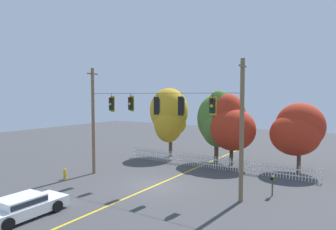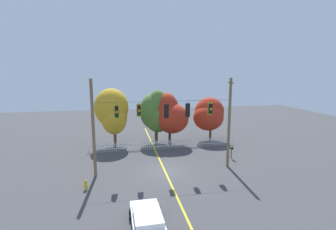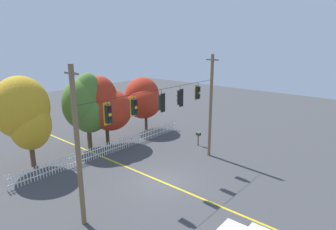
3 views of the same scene
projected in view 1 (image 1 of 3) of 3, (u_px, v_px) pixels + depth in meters
The scene contains 16 objects.
ground at pixel (156, 185), 21.82m from camera, with size 80.00×80.00×0.00m, color #424244.
lane_centerline_stripe at pixel (156, 185), 21.82m from camera, with size 0.16×36.00×0.01m, color gold.
signal_support_span at pixel (156, 124), 21.54m from camera, with size 12.62×1.10×8.52m.
traffic_signal_westbound_side at pixel (112, 104), 23.70m from camera, with size 0.43×0.38×1.43m.
traffic_signal_eastbound_side at pixel (131, 104), 22.67m from camera, with size 0.43×0.38×1.33m.
traffic_signal_northbound_secondary at pixel (157, 106), 21.38m from camera, with size 0.43×0.38×1.49m.
traffic_signal_northbound_primary at pixel (182, 106), 20.32m from camera, with size 0.43×0.38×1.47m.
traffic_signal_southbound_primary at pixel (212, 106), 19.15m from camera, with size 0.43×0.38×1.38m.
white_picket_fence at pixel (211, 162), 26.79m from camera, with size 17.49×0.06×1.11m.
autumn_maple_near_fence at pixel (169, 116), 31.91m from camera, with size 4.12×3.74×7.10m.
autumn_maple_mid at pixel (217, 121), 29.12m from camera, with size 3.93×3.60×6.85m.
autumn_oak_far_east at pixel (231, 125), 27.65m from camera, with size 4.31×3.92×6.49m.
autumn_maple_far_west at pixel (298, 130), 25.40m from camera, with size 4.28×3.97×5.74m.
parked_car at pixel (23, 206), 16.00m from camera, with size 2.02×4.52×1.15m.
fire_hydrant at pixel (65, 174), 23.31m from camera, with size 0.38×0.22×0.81m.
roadside_mailbox at pixel (273, 179), 19.42m from camera, with size 0.25×0.44×1.30m.
Camera 1 is at (12.27, -17.61, 6.38)m, focal length 32.95 mm.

